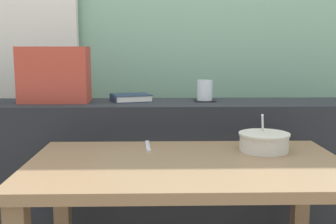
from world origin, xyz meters
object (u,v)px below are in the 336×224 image
object	(u,v)px
soup_bowl	(264,142)
juice_glass	(205,91)
coaster_square	(205,101)
breakfast_table	(187,194)
fork_utensil	(148,146)
throw_pillow	(54,75)
closed_book	(130,98)

from	to	relation	value
soup_bowl	juice_glass	bearing A→B (deg)	109.48
coaster_square	soup_bowl	bearing A→B (deg)	-70.52
breakfast_table	fork_utensil	distance (m)	0.28
throw_pillow	fork_utensil	world-z (taller)	throw_pillow
juice_glass	throw_pillow	size ratio (longest dim) A/B	0.30
soup_bowl	closed_book	bearing A→B (deg)	136.66
coaster_square	juice_glass	xyz separation A→B (m)	(-0.00, 0.00, 0.05)
coaster_square	fork_utensil	xyz separation A→B (m)	(-0.27, -0.40, -0.13)
juice_glass	throw_pillow	xyz separation A→B (m)	(-0.71, -0.03, 0.08)
breakfast_table	fork_utensil	world-z (taller)	fork_utensil
throw_pillow	soup_bowl	xyz separation A→B (m)	(0.88, -0.45, -0.22)
breakfast_table	soup_bowl	xyz separation A→B (m)	(0.30, 0.14, 0.15)
coaster_square	throw_pillow	size ratio (longest dim) A/B	0.31
closed_book	throw_pillow	size ratio (longest dim) A/B	0.68
coaster_square	throw_pillow	world-z (taller)	throw_pillow
breakfast_table	soup_bowl	distance (m)	0.36
juice_glass	throw_pillow	world-z (taller)	throw_pillow
juice_glass	coaster_square	bearing A→B (deg)	0.00
throw_pillow	juice_glass	bearing A→B (deg)	2.53
breakfast_table	throw_pillow	size ratio (longest dim) A/B	3.37
juice_glass	closed_book	bearing A→B (deg)	176.98
closed_book	coaster_square	bearing A→B (deg)	-3.02
breakfast_table	juice_glass	distance (m)	0.70
juice_glass	fork_utensil	size ratio (longest dim) A/B	0.57
juice_glass	soup_bowl	xyz separation A→B (m)	(0.17, -0.48, -0.14)
throw_pillow	soup_bowl	world-z (taller)	throw_pillow
closed_book	fork_utensil	distance (m)	0.45
breakfast_table	juice_glass	world-z (taller)	juice_glass
soup_bowl	fork_utensil	xyz separation A→B (m)	(-0.43, 0.08, -0.03)
soup_bowl	fork_utensil	bearing A→B (deg)	169.58
closed_book	fork_utensil	world-z (taller)	closed_book
breakfast_table	fork_utensil	size ratio (longest dim) A/B	6.35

